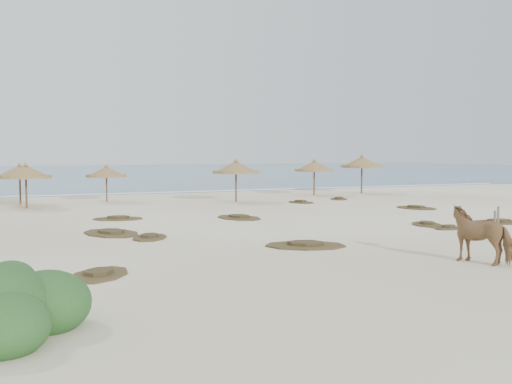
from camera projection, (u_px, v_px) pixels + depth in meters
ground at (288, 243)px, 19.57m from camera, size 160.00×160.00×0.00m
ocean at (77, 172)px, 88.56m from camera, size 200.00×100.00×0.01m
foam_line at (139, 193)px, 43.49m from camera, size 70.00×0.60×0.01m
palapa_1 at (26, 173)px, 31.61m from camera, size 3.20×3.20×2.57m
palapa_2 at (20, 172)px, 33.63m from camera, size 3.40×3.40×2.52m
palapa_3 at (106, 172)px, 35.87m from camera, size 2.93×2.93×2.40m
palapa_4 at (236, 168)px, 35.71m from camera, size 2.95×2.95×2.76m
palapa_5 at (314, 167)px, 41.09m from camera, size 3.64×3.64×2.68m
palapa_6 at (362, 163)px, 43.23m from camera, size 3.81×3.81×3.00m
horse at (482, 235)px, 16.13m from camera, size 1.57×2.06×1.59m
fence_post_near at (495, 227)px, 19.74m from camera, size 0.09×0.09×1.10m
fence_post_far at (498, 222)px, 20.87m from camera, size 0.09×0.09×1.14m
scrub_1 at (111, 233)px, 21.77m from camera, size 2.64×3.22×0.16m
scrub_2 at (150, 237)px, 20.67m from camera, size 1.88×2.19×0.16m
scrub_3 at (239, 217)px, 26.94m from camera, size 2.31×2.94×0.16m
scrub_4 at (427, 224)px, 24.39m from camera, size 1.77×2.15×0.16m
scrub_5 at (416, 208)px, 31.66m from camera, size 2.16×2.76×0.16m
scrub_7 at (301, 202)px, 35.25m from camera, size 1.66×2.17×0.16m
scrub_9 at (305, 245)px, 18.91m from camera, size 3.18×2.69×0.16m
scrub_10 at (339, 199)px, 37.71m from camera, size 1.75×2.02×0.16m
scrub_11 at (99, 274)px, 14.39m from camera, size 2.23×2.41×0.16m
scrub_12 at (449, 228)px, 23.24m from camera, size 1.40×0.94×0.16m
scrub_13 at (118, 218)px, 26.51m from camera, size 2.61×2.04×0.16m
scrub_14 at (499, 222)px, 25.20m from camera, size 2.77×2.33×0.16m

